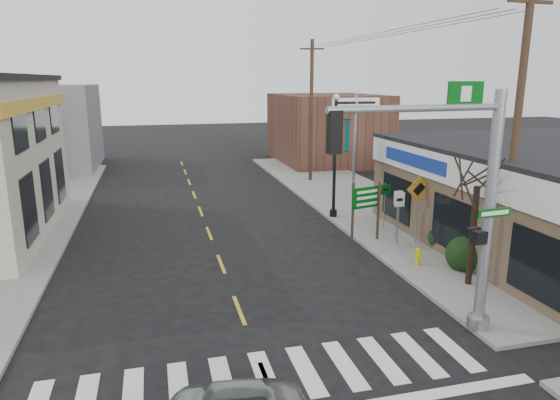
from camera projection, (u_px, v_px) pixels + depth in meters
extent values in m
plane|color=black|center=(269.00, 386.00, 11.36)|extent=(140.00, 140.00, 0.00)
cube|color=slate|center=(381.00, 214.00, 25.76)|extent=(6.00, 38.00, 0.13)
cube|color=gold|center=(221.00, 264.00, 18.90)|extent=(0.12, 56.00, 0.01)
cube|color=silver|center=(265.00, 376.00, 11.74)|extent=(11.00, 2.20, 0.01)
cube|color=#533326|center=(327.00, 129.00, 41.84)|extent=(8.00, 10.00, 5.60)
cube|color=slate|center=(34.00, 128.00, 38.09)|extent=(9.00, 10.00, 6.40)
cylinder|color=gray|center=(489.00, 215.00, 13.08)|extent=(0.30, 0.30, 6.45)
cylinder|color=gray|center=(414.00, 108.00, 11.86)|extent=(4.73, 0.17, 0.17)
cube|color=black|center=(328.00, 130.00, 11.45)|extent=(0.30, 0.24, 0.97)
cube|color=#04490E|center=(495.00, 213.00, 12.85)|extent=(1.02, 0.04, 0.24)
cube|color=#04490E|center=(463.00, 94.00, 12.09)|extent=(1.02, 0.05, 0.59)
cube|color=black|center=(480.00, 237.00, 13.12)|extent=(0.34, 0.28, 0.34)
cube|color=#422E1E|center=(353.00, 212.00, 20.90)|extent=(0.09, 0.09, 2.51)
cube|color=#422E1E|center=(378.00, 211.00, 21.18)|extent=(0.09, 0.09, 2.51)
cube|color=#0C481E|center=(367.00, 197.00, 20.84)|extent=(1.43, 0.05, 0.90)
cylinder|color=#C4BE06|center=(418.00, 258.00, 18.48)|extent=(0.18, 0.18, 0.51)
sphere|color=#C4BE06|center=(418.00, 250.00, 18.42)|extent=(0.20, 0.20, 0.20)
cylinder|color=gray|center=(417.00, 213.00, 20.64)|extent=(0.06, 0.06, 2.63)
cube|color=#C0811F|center=(419.00, 189.00, 20.38)|extent=(1.12, 0.03, 1.12)
cylinder|color=black|center=(335.00, 159.00, 24.33)|extent=(0.16, 0.16, 5.80)
sphere|color=silver|center=(336.00, 97.00, 23.63)|extent=(0.31, 0.31, 0.31)
cube|color=#09514F|center=(347.00, 136.00, 24.21)|extent=(0.02, 0.61, 1.56)
cylinder|color=gray|center=(354.00, 146.00, 28.69)|extent=(0.17, 0.17, 5.93)
cube|color=white|center=(356.00, 105.00, 28.14)|extent=(2.79, 0.18, 0.74)
cylinder|color=black|center=(472.00, 236.00, 16.38)|extent=(0.21, 0.21, 3.34)
ellipsoid|color=#18391B|center=(465.00, 255.00, 18.03)|extent=(1.36, 1.36, 1.02)
ellipsoid|color=black|center=(443.00, 237.00, 20.30)|extent=(1.16, 1.16, 0.87)
cylinder|color=#3F3521|center=(515.00, 140.00, 15.96)|extent=(0.25, 0.25, 9.59)
cube|color=#3F3521|center=(531.00, 1.00, 14.98)|extent=(1.67, 0.10, 0.10)
cylinder|color=#3E251E|center=(311.00, 112.00, 32.99)|extent=(0.24, 0.24, 9.20)
cube|color=#3E251E|center=(312.00, 49.00, 32.05)|extent=(1.60, 0.10, 0.10)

